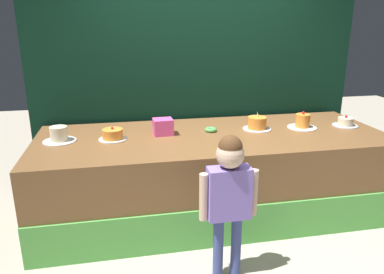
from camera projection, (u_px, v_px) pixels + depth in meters
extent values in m
plane|color=#BCB29E|center=(230.00, 245.00, 3.33)|extent=(12.00, 12.00, 0.00)
cube|color=brown|center=(213.00, 173.00, 3.82)|extent=(3.49, 1.32, 0.85)
cube|color=#59B24C|center=(231.00, 227.00, 3.26)|extent=(3.49, 0.02, 0.38)
cube|color=black|center=(198.00, 62.00, 4.21)|extent=(3.76, 0.08, 2.98)
cylinder|color=#3F4C8C|center=(218.00, 247.00, 2.85)|extent=(0.08, 0.08, 0.52)
cylinder|color=#3F4C8C|center=(236.00, 245.00, 2.87)|extent=(0.08, 0.08, 0.52)
cube|color=#8C72D8|center=(229.00, 193.00, 2.72)|extent=(0.32, 0.14, 0.40)
cylinder|color=beige|center=(204.00, 197.00, 2.69)|extent=(0.06, 0.06, 0.37)
cylinder|color=beige|center=(253.00, 193.00, 2.76)|extent=(0.06, 0.06, 0.37)
sphere|color=beige|center=(230.00, 155.00, 2.63)|extent=(0.21, 0.21, 0.21)
sphere|color=brown|center=(230.00, 147.00, 2.62)|extent=(0.18, 0.18, 0.18)
cube|color=#F252A5|center=(163.00, 127.00, 3.66)|extent=(0.20, 0.17, 0.16)
torus|color=#59B259|center=(211.00, 130.00, 3.78)|extent=(0.12, 0.12, 0.04)
cylinder|color=white|center=(60.00, 141.00, 3.47)|extent=(0.31, 0.31, 0.01)
cylinder|color=beige|center=(59.00, 134.00, 3.45)|extent=(0.16, 0.16, 0.14)
cylinder|color=white|center=(113.00, 139.00, 3.53)|extent=(0.27, 0.27, 0.01)
cylinder|color=orange|center=(113.00, 134.00, 3.51)|extent=(0.19, 0.19, 0.09)
sphere|color=red|center=(112.00, 128.00, 3.50)|extent=(0.03, 0.03, 0.03)
cylinder|color=silver|center=(257.00, 129.00, 3.86)|extent=(0.30, 0.30, 0.01)
cylinder|color=orange|center=(257.00, 123.00, 3.84)|extent=(0.19, 0.19, 0.12)
cone|color=#F2E566|center=(258.00, 114.00, 3.82)|extent=(0.02, 0.02, 0.06)
cylinder|color=white|center=(302.00, 127.00, 3.92)|extent=(0.31, 0.31, 0.01)
cylinder|color=orange|center=(303.00, 121.00, 3.89)|extent=(0.15, 0.15, 0.14)
sphere|color=red|center=(303.00, 113.00, 3.87)|extent=(0.03, 0.03, 0.03)
cylinder|color=silver|center=(345.00, 126.00, 3.99)|extent=(0.27, 0.27, 0.01)
cylinder|color=beige|center=(346.00, 121.00, 3.97)|extent=(0.16, 0.16, 0.08)
sphere|color=red|center=(346.00, 116.00, 3.96)|extent=(0.03, 0.03, 0.03)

